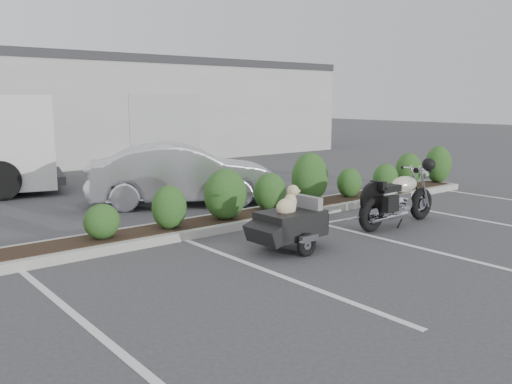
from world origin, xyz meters
TOP-DOWN VIEW (x-y plane):
  - ground at (0.00, 0.00)m, footprint 90.00×90.00m
  - planter_kerb at (1.00, 2.20)m, footprint 12.00×1.00m
  - building at (0.00, 17.00)m, footprint 26.00×10.00m
  - motorcycle at (2.26, 0.14)m, footprint 2.24×0.76m
  - pet_trailer at (-0.52, 0.17)m, footprint 1.78×0.99m
  - sedan at (0.17, 4.56)m, footprint 4.42×3.27m

SIDE VIEW (x-z plane):
  - ground at x=0.00m, z-range 0.00..0.00m
  - planter_kerb at x=1.00m, z-range 0.00..0.15m
  - pet_trailer at x=-0.52m, z-range -0.08..0.98m
  - motorcycle at x=2.26m, z-range -0.13..1.16m
  - sedan at x=0.17m, z-range 0.00..1.39m
  - building at x=0.00m, z-range 0.00..4.00m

